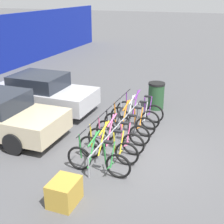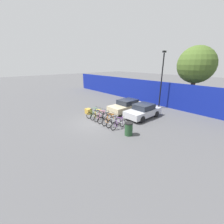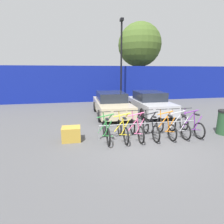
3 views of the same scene
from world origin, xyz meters
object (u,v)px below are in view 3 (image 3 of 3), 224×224
Objects in this scene: car_beige at (111,104)px; lamp_post at (121,58)px; bicycle_orange at (166,127)px; cargo_crate at (71,134)px; bicycle_green at (106,131)px; bicycle_silver at (178,126)px; bicycle_yellow at (122,130)px; bicycle_purple at (191,126)px; tree_behind_hoarding at (140,45)px; bike_rack at (149,124)px; bicycle_pink at (136,129)px; car_silver at (149,103)px; bicycle_black at (150,128)px.

car_beige is 0.67× the size of lamp_post.
bicycle_orange is 2.44× the size of cargo_crate.
bicycle_green and bicycle_silver have the same top height.
bicycle_yellow is 1.00× the size of bicycle_purple.
bicycle_orange is 1.00× the size of bicycle_silver.
car_beige is 0.62× the size of tree_behind_hoarding.
bike_rack is at bearing -95.23° from lamp_post.
bicycle_purple is (1.82, -0.15, -0.11)m from bike_rack.
bicycle_silver reaches higher than cargo_crate.
bicycle_silver is 4.44m from car_beige.
bicycle_green is at bearing -177.91° from bicycle_orange.
bicycle_green is 2.48m from bicycle_orange.
bicycle_green is 1.00× the size of bicycle_yellow.
bicycle_pink is at bearing -176.55° from bicycle_purple.
car_beige is (-2.70, 3.90, 0.31)m from bicycle_purple.
bicycle_silver is (1.83, 0.00, 0.00)m from bicycle_pink.
car_silver is at bearing 67.29° from bike_rack.
bicycle_pink is 2.44× the size of cargo_crate.
car_beige is 9.11m from tree_behind_hoarding.
bicycle_black is 1.83m from bicycle_purple.
bicycle_silver is 0.26× the size of lamp_post.
tree_behind_hoarding reaches higher than bike_rack.
car_silver is (-0.32, 3.75, 0.31)m from bicycle_purple.
car_beige is at bearing 77.32° from bicycle_green.
lamp_post is at bearing 73.30° from bicycle_green.
bicycle_silver is at bearing -86.33° from lamp_post.
bicycle_orange is 0.24× the size of tree_behind_hoarding.
car_silver is at bearing 98.32° from bicycle_purple.
tree_behind_hoarding reaches higher than bicycle_orange.
bicycle_yellow and bicycle_silver have the same top height.
bicycle_pink is at bearing -166.18° from bike_rack.
lamp_post reaches higher than bicycle_orange.
tree_behind_hoarding reaches higher than bicycle_yellow.
bike_rack is 5.99× the size of cargo_crate.
bike_rack is at bearing 11.21° from bicycle_yellow.
bicycle_pink is at bearing 3.99° from bicycle_yellow.
lamp_post reaches higher than bicycle_silver.
bicycle_yellow and bicycle_purple have the same top height.
bicycle_yellow is 0.26× the size of lamp_post.
bicycle_green and bicycle_black have the same top height.
cargo_crate is at bearing 178.65° from bike_rack.
tree_behind_hoarding is at bearing 48.25° from lamp_post.
tree_behind_hoarding reaches higher than bicycle_green.
car_beige is at bearing 101.49° from bicycle_black.
bicycle_pink and bicycle_black have the same top height.
bicycle_pink and bicycle_purple have the same top height.
car_silver reaches higher than bicycle_pink.
bicycle_pink is 3.92m from car_beige.
bicycle_green reaches higher than bike_rack.
bicycle_orange is at bearing -12.78° from bike_rack.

